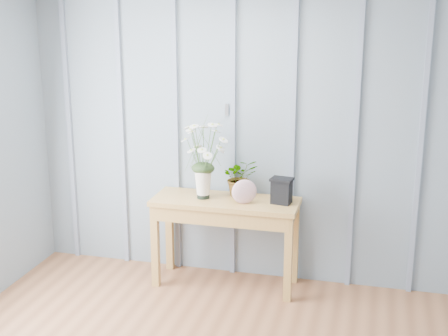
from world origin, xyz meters
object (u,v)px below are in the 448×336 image
(sideboard, at_px, (226,213))
(daisy_vase, at_px, (203,149))
(carved_box, at_px, (282,190))
(felt_disc_vessel, at_px, (244,192))

(sideboard, bearing_deg, daisy_vase, -177.63)
(daisy_vase, height_order, carved_box, daisy_vase)
(sideboard, relative_size, daisy_vase, 1.83)
(daisy_vase, bearing_deg, sideboard, 2.37)
(daisy_vase, relative_size, carved_box, 3.14)
(daisy_vase, distance_m, felt_disc_vessel, 0.48)
(sideboard, height_order, carved_box, carved_box)
(felt_disc_vessel, xyz_separation_m, carved_box, (0.29, 0.09, 0.01))
(daisy_vase, xyz_separation_m, felt_disc_vessel, (0.36, -0.06, -0.31))
(carved_box, bearing_deg, sideboard, -178.01)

